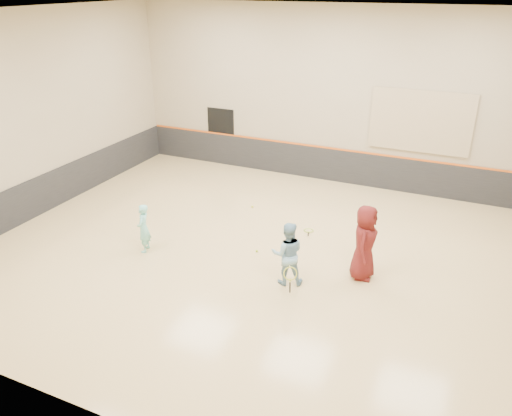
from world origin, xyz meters
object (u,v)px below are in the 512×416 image
at_px(girl, 144,228).
at_px(instructor, 287,254).
at_px(spare_racket, 309,229).
at_px(young_man, 365,242).

height_order(girl, instructor, instructor).
bearing_deg(instructor, spare_racket, -105.36).
bearing_deg(instructor, girl, -21.63).
distance_m(young_man, spare_racket, 2.80).
relative_size(girl, spare_racket, 2.10).
bearing_deg(spare_racket, young_man, -42.18).
distance_m(girl, instructor, 4.03).
xyz_separation_m(young_man, spare_racket, (-1.96, 1.78, -0.90)).
xyz_separation_m(instructor, spare_racket, (-0.38, 2.78, -0.75)).
xyz_separation_m(girl, young_man, (5.61, 1.11, 0.27)).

